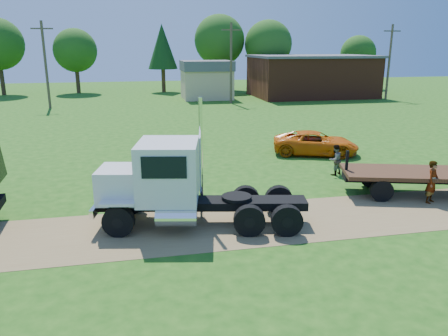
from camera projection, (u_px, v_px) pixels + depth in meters
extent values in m
plane|color=#184A10|center=(279.00, 221.00, 16.88)|extent=(140.00, 140.00, 0.00)
cube|color=brown|center=(279.00, 221.00, 16.88)|extent=(120.00, 4.20, 0.01)
cube|color=black|center=(204.00, 203.00, 16.41)|extent=(7.75, 2.47, 0.31)
cylinder|color=black|center=(118.00, 221.00, 15.40)|extent=(1.18, 0.57, 1.13)
cylinder|color=black|center=(118.00, 221.00, 15.40)|extent=(0.46, 0.45, 0.40)
cylinder|color=black|center=(131.00, 200.00, 17.51)|extent=(1.18, 0.57, 1.13)
cylinder|color=black|center=(131.00, 200.00, 17.51)|extent=(0.46, 0.45, 0.40)
cylinder|color=black|center=(249.00, 221.00, 15.44)|extent=(1.18, 0.57, 1.13)
cylinder|color=black|center=(249.00, 221.00, 15.44)|extent=(0.46, 0.45, 0.40)
cylinder|color=black|center=(246.00, 200.00, 17.55)|extent=(1.18, 0.57, 1.13)
cylinder|color=black|center=(246.00, 200.00, 17.55)|extent=(0.46, 0.45, 0.40)
cylinder|color=black|center=(287.00, 221.00, 15.45)|extent=(1.18, 0.57, 1.13)
cylinder|color=black|center=(287.00, 221.00, 15.45)|extent=(0.46, 0.45, 0.40)
cylinder|color=black|center=(279.00, 199.00, 17.57)|extent=(1.18, 0.57, 1.13)
cylinder|color=black|center=(279.00, 199.00, 17.57)|extent=(0.46, 0.45, 0.40)
cube|color=silver|center=(125.00, 184.00, 16.17)|extent=(2.16, 2.08, 1.23)
cube|color=white|center=(100.00, 185.00, 16.18)|extent=(0.38, 1.53, 1.03)
cube|color=white|center=(100.00, 204.00, 16.38)|extent=(0.61, 2.35, 0.31)
cube|color=silver|center=(169.00, 171.00, 16.05)|extent=(2.60, 2.84, 2.16)
cube|color=black|center=(139.00, 158.00, 15.91)|extent=(0.45, 2.03, 0.87)
cube|color=black|center=(164.00, 168.00, 14.73)|extent=(1.52, 0.34, 0.77)
cube|color=black|center=(172.00, 150.00, 17.12)|extent=(1.52, 0.34, 0.77)
cube|color=silver|center=(117.00, 203.00, 15.21)|extent=(1.30, 0.70, 0.10)
cube|color=silver|center=(130.00, 184.00, 17.33)|extent=(1.30, 0.70, 0.10)
cylinder|color=white|center=(176.00, 218.00, 15.29)|extent=(1.53, 0.89, 0.62)
cylinder|color=white|center=(201.00, 160.00, 16.54)|extent=(0.17, 0.17, 4.73)
cylinder|color=black|center=(237.00, 197.00, 16.36)|extent=(1.33, 1.33, 0.12)
imported|color=#D5600A|center=(316.00, 143.00, 26.99)|extent=(5.66, 3.98, 1.44)
cube|color=#331B10|center=(432.00, 173.00, 19.53)|extent=(8.14, 4.44, 0.18)
cube|color=black|center=(432.00, 179.00, 19.60)|extent=(7.75, 3.13, 0.24)
cylinder|color=black|center=(382.00, 191.00, 18.88)|extent=(1.02, 0.55, 0.97)
cylinder|color=black|center=(370.00, 177.00, 20.84)|extent=(1.02, 0.55, 0.97)
cube|color=black|center=(347.00, 161.00, 19.68)|extent=(0.15, 0.15, 0.97)
imported|color=#999999|center=(432.00, 182.00, 18.61)|extent=(0.81, 0.75, 1.85)
imported|color=#999999|center=(335.00, 160.00, 22.68)|extent=(0.96, 0.87, 1.61)
cube|color=maroon|center=(311.00, 77.00, 57.43)|extent=(15.00, 10.00, 5.00)
cube|color=#525156|center=(313.00, 56.00, 56.71)|extent=(15.40, 10.40, 0.30)
cube|color=#CCB380|center=(207.00, 84.00, 54.86)|extent=(6.00, 5.00, 3.60)
cube|color=#525156|center=(207.00, 66.00, 54.23)|extent=(6.20, 5.40, 1.20)
cylinder|color=brown|center=(46.00, 65.00, 45.86)|extent=(0.28, 0.28, 9.00)
cube|color=brown|center=(42.00, 29.00, 44.86)|extent=(2.20, 0.14, 0.14)
cylinder|color=brown|center=(231.00, 64.00, 49.81)|extent=(0.28, 0.28, 9.00)
cube|color=brown|center=(231.00, 30.00, 48.81)|extent=(2.20, 0.14, 0.14)
cylinder|color=brown|center=(389.00, 62.00, 53.76)|extent=(0.28, 0.28, 9.00)
cube|color=brown|center=(392.00, 31.00, 52.76)|extent=(2.20, 0.14, 0.14)
cylinder|color=#342215|center=(2.00, 81.00, 59.07)|extent=(0.56, 0.56, 3.61)
cylinder|color=#342215|center=(78.00, 82.00, 61.65)|extent=(0.56, 0.56, 3.16)
sphere|color=#144511|center=(75.00, 50.00, 60.49)|extent=(5.95, 5.95, 5.95)
cylinder|color=#342215|center=(164.00, 80.00, 62.85)|extent=(0.56, 0.56, 3.33)
cone|color=black|center=(162.00, 46.00, 61.58)|extent=(4.19, 4.19, 6.18)
cylinder|color=#342215|center=(219.00, 77.00, 65.34)|extent=(0.56, 0.56, 3.91)
sphere|color=#144511|center=(219.00, 40.00, 63.90)|extent=(7.37, 7.37, 7.37)
cylinder|color=#342215|center=(267.00, 78.00, 64.46)|extent=(0.56, 0.56, 3.62)
sphere|color=#144511|center=(268.00, 44.00, 63.13)|extent=(6.82, 6.82, 6.82)
cylinder|color=#342215|center=(356.00, 79.00, 68.86)|extent=(0.56, 0.56, 2.88)
sphere|color=#144511|center=(358.00, 53.00, 67.80)|extent=(5.43, 5.43, 5.43)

